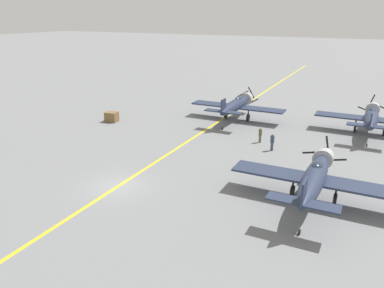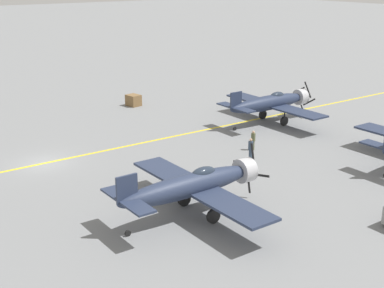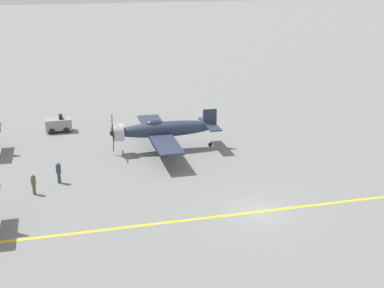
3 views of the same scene
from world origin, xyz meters
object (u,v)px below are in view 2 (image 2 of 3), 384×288
Objects in this scene: airplane_mid_right at (194,185)px; supply_crate_by_tanker at (133,100)px; ground_crew_inspecting at (253,140)px; ground_crew_walking at (251,148)px; airplane_far_center at (271,103)px.

airplane_mid_right is 8.17× the size of supply_crate_by_tanker.
airplane_mid_right is 7.25× the size of ground_crew_inspecting.
supply_crate_by_tanker is at bearing 176.05° from ground_crew_walking.
airplane_mid_right reaches higher than ground_crew_walking.
ground_crew_walking is 1.08× the size of ground_crew_inspecting.
airplane_far_center reaches higher than supply_crate_by_tanker.
ground_crew_inspecting is at bearing -44.31° from airplane_far_center.
airplane_mid_right is 6.70× the size of ground_crew_walking.
ground_crew_inspecting is (5.25, -7.02, -1.11)m from airplane_far_center.
airplane_mid_right is 13.48m from ground_crew_inspecting.
airplane_far_center is at bearing 111.33° from airplane_mid_right.
supply_crate_by_tanker is at bearing -142.85° from airplane_far_center.
ground_crew_inspecting is at bearing 1.26° from supply_crate_by_tanker.
airplane_far_center is 8.84m from ground_crew_inspecting.
airplane_mid_right is at bearing -57.36° from ground_crew_inspecting.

